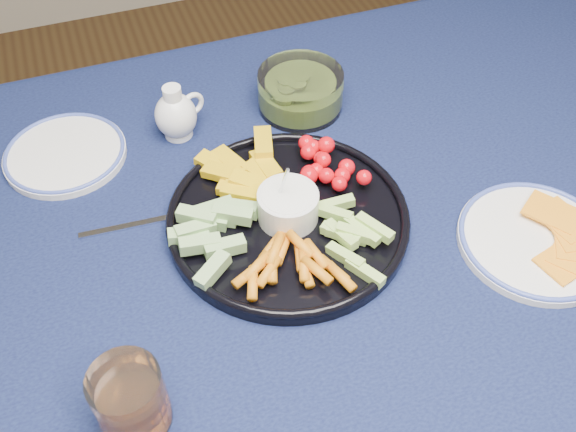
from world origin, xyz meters
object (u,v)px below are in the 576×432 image
object	(u,v)px
crudite_platter	(287,215)
creamer_pitcher	(176,115)
side_plate_extra	(65,153)
dining_table	(353,285)
juice_tumbler	(132,402)
cheese_plate	(537,239)
pickle_bowl	(300,92)

from	to	relation	value
crudite_platter	creamer_pitcher	size ratio (longest dim) A/B	3.69
side_plate_extra	crudite_platter	bearing A→B (deg)	-41.98
dining_table	crudite_platter	distance (m)	0.15
side_plate_extra	juice_tumbler	bearing A→B (deg)	-87.23
crudite_platter	cheese_plate	bearing A→B (deg)	-25.76
side_plate_extra	dining_table	bearing A→B (deg)	-42.04
cheese_plate	crudite_platter	bearing A→B (deg)	154.24
dining_table	juice_tumbler	size ratio (longest dim) A/B	18.55
creamer_pitcher	pickle_bowl	world-z (taller)	creamer_pitcher
pickle_bowl	cheese_plate	bearing A→B (deg)	-63.03
crudite_platter	side_plate_extra	world-z (taller)	crudite_platter
dining_table	cheese_plate	xyz separation A→B (m)	(0.22, -0.08, 0.10)
dining_table	pickle_bowl	size ratio (longest dim) A/B	12.18
crudite_platter	creamer_pitcher	xyz separation A→B (m)	(-0.09, 0.23, 0.02)
dining_table	side_plate_extra	size ratio (longest dim) A/B	9.18
creamer_pitcher	pickle_bowl	size ratio (longest dim) A/B	0.65
side_plate_extra	cheese_plate	bearing A→B (deg)	-34.18
creamer_pitcher	cheese_plate	xyz separation A→B (m)	(0.39, -0.38, -0.03)
dining_table	creamer_pitcher	bearing A→B (deg)	119.31
dining_table	pickle_bowl	distance (m)	0.33
crudite_platter	pickle_bowl	distance (m)	0.26
pickle_bowl	juice_tumbler	bearing A→B (deg)	-128.81
crudite_platter	creamer_pitcher	distance (m)	0.25
pickle_bowl	side_plate_extra	world-z (taller)	pickle_bowl
crudite_platter	pickle_bowl	world-z (taller)	crudite_platter
crudite_platter	juice_tumbler	xyz separation A→B (m)	(-0.25, -0.21, 0.02)
crudite_platter	juice_tumbler	distance (m)	0.32
cheese_plate	side_plate_extra	bearing A→B (deg)	145.82
juice_tumbler	side_plate_extra	distance (m)	0.45
crudite_platter	creamer_pitcher	bearing A→B (deg)	111.86
dining_table	juice_tumbler	world-z (taller)	juice_tumbler
creamer_pitcher	juice_tumbler	world-z (taller)	same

